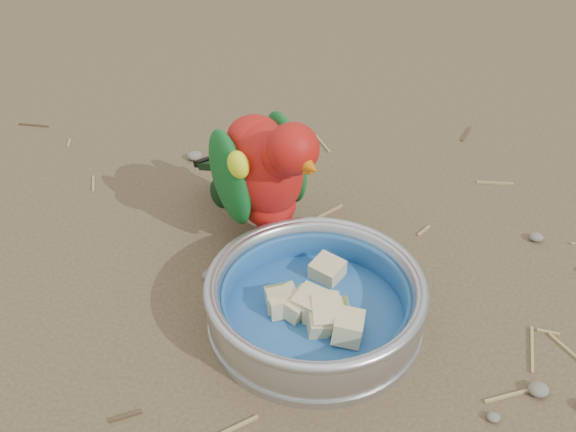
{
  "coord_description": "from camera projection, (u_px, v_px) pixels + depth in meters",
  "views": [
    {
      "loc": [
        -0.01,
        -0.56,
        0.52
      ],
      "look_at": [
        0.02,
        0.04,
        0.08
      ],
      "focal_mm": 40.0,
      "sensor_mm": 36.0,
      "label": 1
    }
  ],
  "objects": [
    {
      "name": "ground",
      "position": [
        273.0,
        293.0,
        0.76
      ],
      "size": [
        60.0,
        60.0,
        0.0
      ],
      "primitive_type": "plane",
      "color": "brown"
    },
    {
      "name": "food_bowl",
      "position": [
        315.0,
        317.0,
        0.72
      ],
      "size": [
        0.24,
        0.24,
        0.02
      ],
      "primitive_type": "cylinder",
      "color": "#B2B2BA",
      "rests_on": "ground"
    },
    {
      "name": "bowl_wall",
      "position": [
        315.0,
        297.0,
        0.7
      ],
      "size": [
        0.24,
        0.24,
        0.04
      ],
      "primitive_type": null,
      "color": "#B2B2BA",
      "rests_on": "food_bowl"
    },
    {
      "name": "fruit_wedges",
      "position": [
        315.0,
        302.0,
        0.7
      ],
      "size": [
        0.14,
        0.14,
        0.03
      ],
      "primitive_type": null,
      "color": "beige",
      "rests_on": "food_bowl"
    },
    {
      "name": "lory_parrot",
      "position": [
        265.0,
        181.0,
        0.79
      ],
      "size": [
        0.22,
        0.26,
        0.19
      ],
      "primitive_type": null,
      "rotation": [
        0.0,
        0.0,
        -2.59
      ],
      "color": "#AD130F",
      "rests_on": "ground"
    },
    {
      "name": "ground_debris",
      "position": [
        295.0,
        267.0,
        0.79
      ],
      "size": [
        0.9,
        0.8,
        0.01
      ],
      "primitive_type": null,
      "color": "#A08652",
      "rests_on": "ground"
    }
  ]
}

